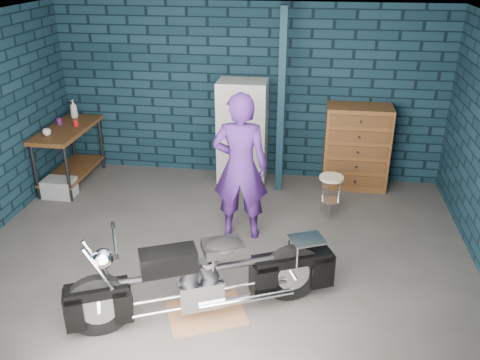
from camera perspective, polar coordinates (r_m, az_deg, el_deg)
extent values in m
plane|color=#4F4D4A|center=(6.24, -2.17, -8.29)|extent=(6.00, 6.00, 0.00)
cube|color=black|center=(7.98, 0.93, 9.79)|extent=(6.00, 0.02, 2.70)
cube|color=white|center=(5.29, -2.66, 17.10)|extent=(6.00, 5.00, 0.02)
cube|color=#132E3D|center=(7.40, 4.64, 8.53)|extent=(0.10, 0.10, 2.70)
cube|color=brown|center=(8.31, -18.52, 2.61)|extent=(0.60, 1.40, 0.91)
cube|color=brown|center=(5.35, -3.77, -14.67)|extent=(0.93, 0.83, 0.01)
imported|color=#461F77|center=(6.22, 0.03, 1.46)|extent=(0.71, 0.48, 1.89)
cube|color=gray|center=(8.02, -19.61, -0.83)|extent=(0.45, 0.32, 0.28)
cube|color=silver|center=(7.89, 0.27, 5.43)|extent=(0.75, 0.53, 1.60)
cube|color=brown|center=(7.91, 12.93, 3.60)|extent=(0.96, 0.53, 1.28)
imported|color=beige|center=(7.91, -20.87, 5.04)|extent=(0.14, 0.14, 0.09)
cylinder|color=#59175D|center=(8.34, -19.65, 6.23)|extent=(0.08, 0.08, 0.10)
cylinder|color=maroon|center=(8.16, -17.97, 6.13)|extent=(0.10, 0.10, 0.11)
imported|color=gray|center=(8.58, -18.17, 7.60)|extent=(0.13, 0.13, 0.29)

